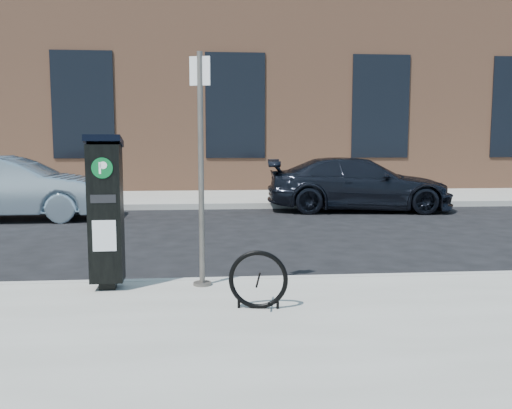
{
  "coord_description": "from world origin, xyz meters",
  "views": [
    {
      "loc": [
        -0.92,
        -6.43,
        1.79
      ],
      "look_at": [
        -0.31,
        0.5,
        0.99
      ],
      "focal_mm": 38.0,
      "sensor_mm": 36.0,
      "label": 1
    }
  ],
  "objects": [
    {
      "name": "parking_kiosk",
      "position": [
        -2.06,
        -0.35,
        1.03
      ],
      "size": [
        0.41,
        0.36,
        1.72
      ],
      "rotation": [
        0.0,
        0.0,
        0.04
      ],
      "color": "black",
      "rests_on": "sidewalk_near"
    },
    {
      "name": "sign_pole",
      "position": [
        -1.0,
        -0.3,
        1.46
      ],
      "size": [
        0.23,
        0.21,
        2.63
      ],
      "rotation": [
        0.0,
        0.0,
        -0.26
      ],
      "color": "#5C5751",
      "rests_on": "sidewalk_near"
    },
    {
      "name": "ground",
      "position": [
        0.0,
        0.0,
        0.0
      ],
      "size": [
        120.0,
        120.0,
        0.0
      ],
      "primitive_type": "plane",
      "color": "black",
      "rests_on": "ground"
    },
    {
      "name": "curb_far",
      "position": [
        0.0,
        8.02,
        0.07
      ],
      "size": [
        60.0,
        0.12,
        0.16
      ],
      "primitive_type": "cube",
      "color": "#9E9B93",
      "rests_on": "ground"
    },
    {
      "name": "sidewalk_far",
      "position": [
        0.0,
        14.0,
        0.07
      ],
      "size": [
        60.0,
        12.0,
        0.15
      ],
      "primitive_type": "cube",
      "color": "gray",
      "rests_on": "ground"
    },
    {
      "name": "car_dark",
      "position": [
        2.99,
        7.4,
        0.69
      ],
      "size": [
        4.95,
        2.41,
        1.39
      ],
      "primitive_type": "imported",
      "rotation": [
        0.0,
        0.0,
        1.47
      ],
      "color": "black",
      "rests_on": "ground"
    },
    {
      "name": "bike_rack",
      "position": [
        -0.44,
        -1.23,
        0.44
      ],
      "size": [
        0.59,
        0.14,
        0.59
      ],
      "rotation": [
        0.0,
        0.0,
        -0.16
      ],
      "color": "black",
      "rests_on": "sidewalk_near"
    },
    {
      "name": "building",
      "position": [
        -0.0,
        17.0,
        4.15
      ],
      "size": [
        28.0,
        10.05,
        8.25
      ],
      "color": "#935F42",
      "rests_on": "ground"
    },
    {
      "name": "car_silver",
      "position": [
        -5.48,
        6.41,
        0.74
      ],
      "size": [
        4.53,
        1.7,
        1.48
      ],
      "primitive_type": "imported",
      "rotation": [
        0.0,
        0.0,
        1.6
      ],
      "color": "#889EAE",
      "rests_on": "ground"
    },
    {
      "name": "curb_near",
      "position": [
        0.0,
        -0.02,
        0.07
      ],
      "size": [
        60.0,
        0.12,
        0.16
      ],
      "primitive_type": "cube",
      "color": "#9E9B93",
      "rests_on": "ground"
    }
  ]
}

